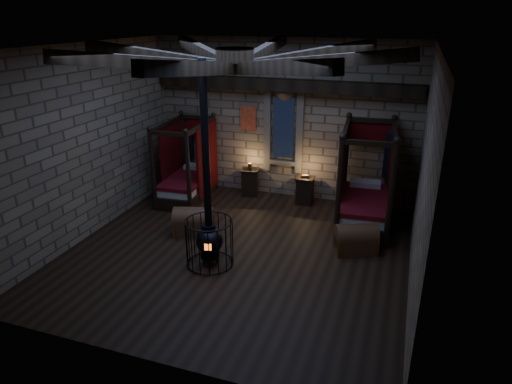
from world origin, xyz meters
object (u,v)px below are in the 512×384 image
(trunk_left, at_px, (194,222))
(stove, at_px, (209,238))
(bed_left, at_px, (188,179))
(bed_right, at_px, (364,201))
(trunk_right, at_px, (356,239))

(trunk_left, distance_m, stove, 1.50)
(bed_left, bearing_deg, bed_right, -5.69)
(trunk_left, relative_size, stove, 0.25)
(trunk_left, xyz_separation_m, trunk_right, (3.63, 0.35, -0.01))
(trunk_right, relative_size, stove, 0.25)
(bed_left, bearing_deg, trunk_left, -64.20)
(trunk_right, height_order, stove, stove)
(trunk_right, xyz_separation_m, stove, (-2.71, -1.49, 0.32))
(stove, bearing_deg, trunk_left, 110.73)
(trunk_left, bearing_deg, bed_right, 9.80)
(trunk_left, bearing_deg, stove, -68.33)
(bed_right, distance_m, stove, 4.01)
(bed_right, xyz_separation_m, trunk_right, (0.02, -1.48, -0.30))
(bed_right, bearing_deg, trunk_left, -157.60)
(trunk_right, bearing_deg, bed_left, 139.29)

